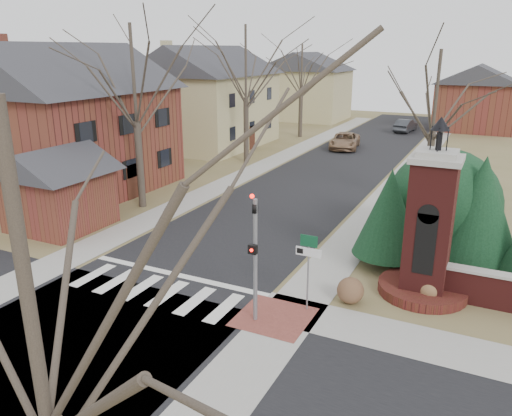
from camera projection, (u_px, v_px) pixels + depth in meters
The scene contains 28 objects.
ground at pixel (141, 300), 17.90m from camera, with size 120.00×120.00×0.00m, color brown.
main_street at pixel (331, 171), 36.71m from camera, with size 8.00×70.00×0.01m, color black.
cross_street at pixel (78, 342), 15.33m from camera, with size 120.00×8.00×0.01m, color black.
crosswalk_zone at pixel (154, 291), 18.58m from camera, with size 8.00×2.20×0.02m, color silver.
stop_bar at pixel (177, 275), 19.86m from camera, with size 8.00×0.35×0.02m, color silver.
sidewalk_right_main at pixel (403, 179), 34.54m from camera, with size 2.00×60.00×0.02m, color gray.
sidewalk_left at pixel (267, 164), 38.89m from camera, with size 2.00×60.00×0.02m, color gray.
curb_apron at pixel (274, 317), 16.74m from camera, with size 2.40×2.40×0.02m, color brown.
traffic_signal_pole at pixel (255, 248), 15.80m from camera, with size 0.28×0.41×4.50m.
sign_post at pixel (308, 258), 16.66m from camera, with size 0.90×0.07×2.75m.
brick_gate_monument at pixel (428, 239), 17.74m from camera, with size 3.20×3.20×6.47m.
house_brick_left at pixel (69, 116), 30.46m from camera, with size 9.80×11.80×9.42m.
house_stucco_left at pixel (207, 95), 45.23m from camera, with size 9.80×12.80×9.28m.
garage_left at pixel (57, 184), 24.62m from camera, with size 4.80×4.80×4.29m.
house_distant_left at pixel (305, 85), 62.68m from camera, with size 10.80×8.80×8.53m.
house_distant_right at pixel (476, 96), 54.49m from camera, with size 8.80×8.80×7.30m.
evergreen_near at pixel (389, 212), 20.17m from camera, with size 2.80×2.80×4.10m.
evergreen_mid at pixel (480, 208), 19.72m from camera, with size 3.40×3.40×4.70m.
evergreen_mass at pixel (444, 199), 21.52m from camera, with size 4.80×4.80×4.80m, color black.
bare_tree_0 at pixel (133, 67), 26.17m from camera, with size 8.05×8.05×11.15m.
bare_tree_1 at pixel (246, 57), 37.19m from camera, with size 8.40×8.40×11.64m.
bare_tree_2 at pixel (302, 65), 48.83m from camera, with size 7.35×7.35×10.19m.
bare_tree_3 at pixel (437, 87), 26.40m from camera, with size 7.00×7.00×9.70m.
bare_tree_4 at pixel (21, 254), 5.75m from camera, with size 6.65×6.65×9.21m.
pickup_truck at pixel (345, 141), 44.77m from camera, with size 2.33×5.05×1.40m, color #8B694C.
distant_car at pixel (406, 126), 53.70m from camera, with size 1.45×4.16×1.37m, color #32353A.
dry_shrub_left at pixel (350, 290), 17.58m from camera, with size 0.95×0.95×0.95m, color brown.
dry_shrub_right at pixel (430, 288), 17.80m from camera, with size 0.91×0.91×0.91m, color brown.
Camera 1 is at (10.77, -12.58, 8.62)m, focal length 35.00 mm.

